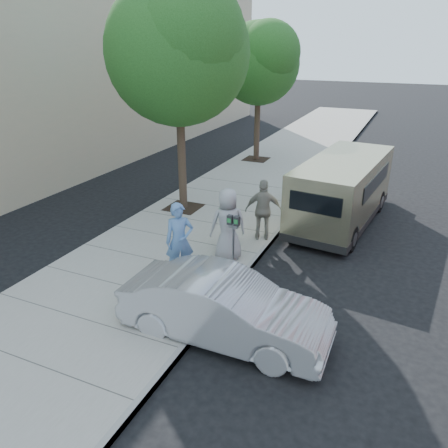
{
  "coord_description": "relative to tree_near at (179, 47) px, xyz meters",
  "views": [
    {
      "loc": [
        5.04,
        -10.5,
        5.73
      ],
      "look_at": [
        0.58,
        -0.48,
        1.1
      ],
      "focal_mm": 35.0,
      "sensor_mm": 36.0,
      "label": 1
    }
  ],
  "objects": [
    {
      "name": "ground",
      "position": [
        2.25,
        -2.4,
        -5.55
      ],
      "size": [
        120.0,
        120.0,
        0.0
      ],
      "primitive_type": "plane",
      "color": "black",
      "rests_on": "ground"
    },
    {
      "name": "sidewalk",
      "position": [
        1.25,
        -2.4,
        -5.47
      ],
      "size": [
        5.0,
        60.0,
        0.15
      ],
      "primitive_type": "cube",
      "color": "gray",
      "rests_on": "ground"
    },
    {
      "name": "curb_face",
      "position": [
        3.69,
        -2.4,
        -5.47
      ],
      "size": [
        0.12,
        60.0,
        0.16
      ],
      "primitive_type": "cube",
      "color": "gray",
      "rests_on": "ground"
    },
    {
      "name": "tree_near",
      "position": [
        0.0,
        0.0,
        0.0
      ],
      "size": [
        4.62,
        4.6,
        7.53
      ],
      "color": "black",
      "rests_on": "sidewalk"
    },
    {
      "name": "tree_far",
      "position": [
        -0.0,
        7.6,
        -0.66
      ],
      "size": [
        3.92,
        3.8,
        6.49
      ],
      "color": "black",
      "rests_on": "sidewalk"
    },
    {
      "name": "parking_meter",
      "position": [
        3.44,
        -3.67,
        -4.25
      ],
      "size": [
        0.33,
        0.13,
        1.58
      ],
      "rotation": [
        0.0,
        0.0,
        -0.06
      ],
      "color": "gray",
      "rests_on": "sidewalk"
    },
    {
      "name": "van",
      "position": [
        5.3,
        1.28,
        -4.37
      ],
      "size": [
        2.59,
        6.14,
        2.22
      ],
      "rotation": [
        0.0,
        0.0,
        -0.11
      ],
      "color": "#BCB487",
      "rests_on": "ground"
    },
    {
      "name": "sedan",
      "position": [
        4.25,
        -6.05,
        -4.83
      ],
      "size": [
        4.34,
        1.55,
        1.43
      ],
      "primitive_type": "imported",
      "rotation": [
        0.0,
        0.0,
        1.58
      ],
      "color": "#AAABB1",
      "rests_on": "ground"
    },
    {
      "name": "person_officer",
      "position": [
        2.28,
        -4.36,
        -4.42
      ],
      "size": [
        0.85,
        0.8,
        1.95
      ],
      "primitive_type": "imported",
      "rotation": [
        0.0,
        0.0,
        0.65
      ],
      "color": "#5782B9",
      "rests_on": "sidewalk"
    },
    {
      "name": "person_green_shirt",
      "position": [
        2.63,
        -2.15,
        -4.59
      ],
      "size": [
        0.91,
        0.78,
        1.61
      ],
      "primitive_type": "imported",
      "rotation": [
        0.0,
        0.0,
        2.89
      ],
      "color": "#27783A",
      "rests_on": "sidewalk"
    },
    {
      "name": "person_gray_shirt",
      "position": [
        3.0,
        -2.99,
        -4.39
      ],
      "size": [
        1.17,
        1.09,
        2.01
      ],
      "primitive_type": "imported",
      "rotation": [
        0.0,
        0.0,
        3.76
      ],
      "color": "#9A9A9C",
      "rests_on": "sidewalk"
    },
    {
      "name": "person_striped_polo",
      "position": [
        3.45,
        -1.38,
        -4.47
      ],
      "size": [
        1.18,
        0.79,
        1.86
      ],
      "primitive_type": "imported",
      "rotation": [
        0.0,
        0.0,
        3.48
      ],
      "color": "gray",
      "rests_on": "sidewalk"
    }
  ]
}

